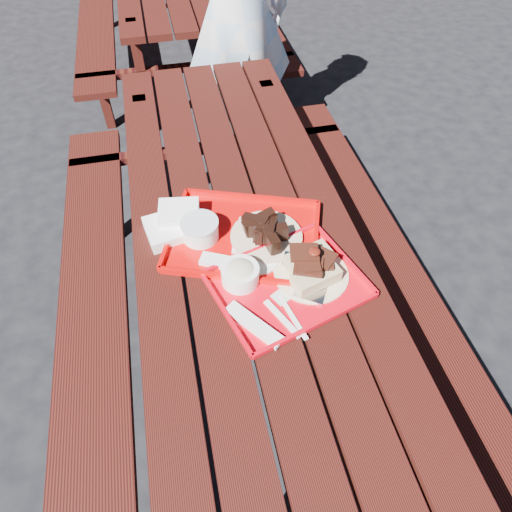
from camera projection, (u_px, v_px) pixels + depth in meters
name	position (u px, v px, depth m)	size (l,w,h in m)	color
ground	(249.00, 349.00, 2.08)	(60.00, 60.00, 0.00)	black
picnic_table_near	(247.00, 272.00, 1.66)	(1.41, 2.40, 0.75)	#3A120B
near_tray	(284.00, 276.00, 1.36)	(0.50, 0.44, 0.14)	red
far_tray	(241.00, 235.00, 1.49)	(0.58, 0.52, 0.08)	#C70706
white_cloth	(177.00, 223.00, 1.51)	(0.22, 0.18, 0.08)	white
person	(236.00, 15.00, 2.38)	(0.64, 0.42, 1.76)	#B7D4F1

